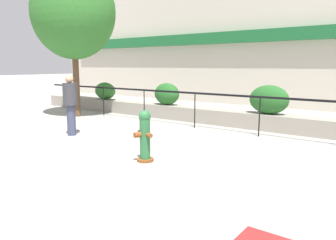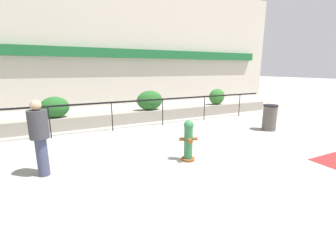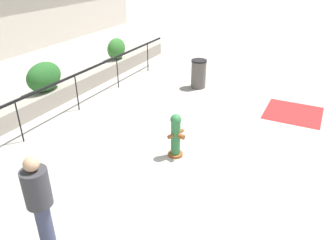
# 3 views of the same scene
# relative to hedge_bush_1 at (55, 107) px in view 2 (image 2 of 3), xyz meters

# --- Properties ---
(ground_plane) EXTENTS (120.00, 120.00, 0.00)m
(ground_plane) POSITION_rel_hedge_bush_1_xyz_m (1.96, -6.00, -0.91)
(ground_plane) COLOR #9E9991
(building_facade) EXTENTS (30.00, 1.36, 8.00)m
(building_facade) POSITION_rel_hedge_bush_1_xyz_m (1.96, 5.98, 3.07)
(building_facade) COLOR beige
(building_facade) RESTS_ON ground
(planter_wall_low) EXTENTS (18.00, 0.70, 0.50)m
(planter_wall_low) POSITION_rel_hedge_bush_1_xyz_m (1.96, 0.00, -0.66)
(planter_wall_low) COLOR gray
(planter_wall_low) RESTS_ON ground
(fence_railing_segment) EXTENTS (15.00, 0.05, 1.15)m
(fence_railing_segment) POSITION_rel_hedge_bush_1_xyz_m (1.96, -1.10, 0.10)
(fence_railing_segment) COLOR black
(fence_railing_segment) RESTS_ON ground
(hedge_bush_1) EXTENTS (1.06, 0.68, 0.83)m
(hedge_bush_1) POSITION_rel_hedge_bush_1_xyz_m (0.00, 0.00, 0.00)
(hedge_bush_1) COLOR #235B23
(hedge_bush_1) RESTS_ON planter_wall_low
(hedge_bush_2) EXTENTS (1.23, 0.70, 0.89)m
(hedge_bush_2) POSITION_rel_hedge_bush_1_xyz_m (3.95, 0.00, 0.03)
(hedge_bush_2) COLOR #235B23
(hedge_bush_2) RESTS_ON planter_wall_low
(hedge_bush_3) EXTENTS (0.94, 0.57, 0.84)m
(hedge_bush_3) POSITION_rel_hedge_bush_1_xyz_m (7.81, 0.00, 0.00)
(hedge_bush_3) COLOR #2D6B28
(hedge_bush_3) RESTS_ON planter_wall_low
(fire_hydrant) EXTENTS (0.48, 0.48, 1.08)m
(fire_hydrant) POSITION_rel_hedge_bush_1_xyz_m (3.12, -4.87, -0.36)
(fire_hydrant) COLOR brown
(fire_hydrant) RESTS_ON ground
(pedestrian) EXTENTS (0.45, 0.45, 1.73)m
(pedestrian) POSITION_rel_hedge_bush_1_xyz_m (-0.27, -4.18, 0.07)
(pedestrian) COLOR #383D56
(pedestrian) RESTS_ON ground
(trash_bin) EXTENTS (0.55, 0.55, 1.01)m
(trash_bin) POSITION_rel_hedge_bush_1_xyz_m (7.55, -3.66, -0.41)
(trash_bin) COLOR #56514C
(trash_bin) RESTS_ON ground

